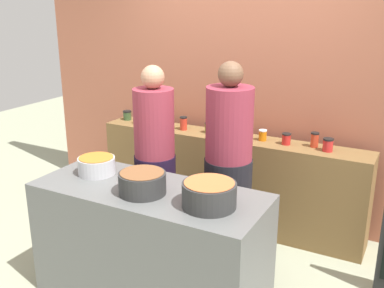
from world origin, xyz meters
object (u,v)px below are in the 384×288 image
preserve_jar_1 (140,118)px  cook_in_cap (228,179)px  preserve_jar_4 (209,128)px  preserve_jar_7 (263,135)px  preserve_jar_9 (315,140)px  cooking_pot_right (209,195)px  preserve_jar_5 (219,127)px  preserve_jar_3 (184,123)px  preserve_jar_6 (244,131)px  preserve_jar_10 (328,145)px  cooking_pot_center (143,183)px  preserve_jar_0 (127,115)px  preserve_jar_8 (286,139)px  cooking_pot_left (97,165)px  preserve_jar_2 (167,122)px  cook_with_tongs (155,173)px

preserve_jar_1 → cook_in_cap: cook_in_cap is taller
preserve_jar_4 → preserve_jar_7: size_ratio=1.00×
preserve_jar_9 → cooking_pot_right: bearing=-101.8°
preserve_jar_5 → cooking_pot_right: 1.61m
preserve_jar_3 → preserve_jar_6: bearing=0.2°
preserve_jar_10 → cooking_pot_center: cooking_pot_center is taller
preserve_jar_9 → preserve_jar_10: bearing=-25.6°
preserve_jar_0 → preserve_jar_5: size_ratio=0.82×
preserve_jar_4 → cook_in_cap: (0.53, -0.71, -0.19)m
preserve_jar_8 → preserve_jar_10: preserve_jar_10 is taller
preserve_jar_5 → preserve_jar_7: (0.46, -0.02, -0.01)m
preserve_jar_1 → cook_in_cap: 1.49m
cooking_pot_left → cooking_pot_center: size_ratio=0.86×
cooking_pot_center → preserve_jar_1: bearing=125.1°
preserve_jar_5 → preserve_jar_10: (1.06, -0.05, -0.00)m
cooking_pot_center → cooking_pot_right: size_ratio=0.93×
preserve_jar_2 → preserve_jar_5: preserve_jar_5 is taller
preserve_jar_1 → preserve_jar_2: 0.32m
preserve_jar_7 → preserve_jar_9: preserve_jar_9 is taller
preserve_jar_0 → preserve_jar_9: 2.04m
preserve_jar_3 → cooking_pot_center: bearing=-71.3°
preserve_jar_0 → preserve_jar_3: 0.74m
preserve_jar_4 → cooking_pot_right: 1.62m
preserve_jar_1 → preserve_jar_2: preserve_jar_1 is taller
preserve_jar_8 → cooking_pot_left: (-1.09, -1.34, -0.01)m
cook_in_cap → preserve_jar_4: bearing=126.7°
preserve_jar_3 → preserve_jar_7: (0.83, 0.03, -0.02)m
preserve_jar_1 → preserve_jar_5: size_ratio=0.98×
preserve_jar_4 → cook_with_tongs: cook_with_tongs is taller
preserve_jar_7 → cook_in_cap: 0.75m
preserve_jar_0 → cooking_pot_right: size_ratio=0.29×
preserve_jar_2 → cook_with_tongs: size_ratio=0.06×
preserve_jar_2 → preserve_jar_1: bearing=-175.5°
preserve_jar_0 → preserve_jar_3: preserve_jar_3 is taller
preserve_jar_8 → cooking_pot_center: 1.58m
preserve_jar_1 → cooking_pot_center: (1.01, -1.44, -0.01)m
preserve_jar_5 → cooking_pot_left: 1.43m
preserve_jar_6 → preserve_jar_8: (0.41, 0.02, -0.02)m
preserve_jar_2 → cook_in_cap: 1.23m
preserve_jar_2 → preserve_jar_3: (0.20, -0.01, 0.02)m
cook_with_tongs → preserve_jar_0: bearing=136.3°
cooking_pot_center → preserve_jar_4: bearing=98.5°
preserve_jar_8 → preserve_jar_2: bearing=-179.5°
preserve_jar_2 → preserve_jar_7: size_ratio=1.02×
preserve_jar_8 → cooking_pot_right: bearing=-92.6°
preserve_jar_5 → preserve_jar_6: (0.28, -0.05, 0.01)m
preserve_jar_3 → preserve_jar_6: preserve_jar_6 is taller
preserve_jar_5 → preserve_jar_2: bearing=-175.9°
preserve_jar_2 → preserve_jar_5: 0.57m
preserve_jar_5 → cooking_pot_center: bearing=-85.5°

